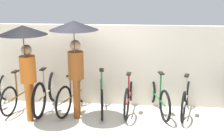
{
  "coord_description": "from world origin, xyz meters",
  "views": [
    {
      "loc": [
        1.13,
        -5.18,
        2.7
      ],
      "look_at": [
        0.56,
        1.09,
        1.0
      ],
      "focal_mm": 50.0,
      "sensor_mm": 36.0,
      "label": 1
    }
  ],
  "objects_px": {
    "parked_bicycle_7": "(186,97)",
    "pedestrian_center": "(75,43)",
    "parked_bicycle_3": "(75,94)",
    "parked_bicycle_2": "(47,92)",
    "pedestrian_leading": "(25,48)",
    "parked_bicycle_4": "(102,95)",
    "parked_bicycle_1": "(22,92)",
    "parked_bicycle_6": "(157,96)",
    "parked_bicycle_5": "(130,94)"
  },
  "relations": [
    {
      "from": "parked_bicycle_2",
      "to": "parked_bicycle_3",
      "type": "distance_m",
      "value": 0.62
    },
    {
      "from": "parked_bicycle_1",
      "to": "pedestrian_leading",
      "type": "xyz_separation_m",
      "value": [
        0.44,
        -0.73,
        1.18
      ]
    },
    {
      "from": "parked_bicycle_6",
      "to": "parked_bicycle_2",
      "type": "bearing_deg",
      "value": 77.79
    },
    {
      "from": "parked_bicycle_4",
      "to": "parked_bicycle_7",
      "type": "distance_m",
      "value": 1.85
    },
    {
      "from": "parked_bicycle_1",
      "to": "parked_bicycle_5",
      "type": "xyz_separation_m",
      "value": [
        2.46,
        0.05,
        0.01
      ]
    },
    {
      "from": "pedestrian_leading",
      "to": "pedestrian_center",
      "type": "height_order",
      "value": "pedestrian_center"
    },
    {
      "from": "parked_bicycle_2",
      "to": "parked_bicycle_6",
      "type": "bearing_deg",
      "value": -85.94
    },
    {
      "from": "parked_bicycle_7",
      "to": "pedestrian_center",
      "type": "xyz_separation_m",
      "value": [
        -2.32,
        -0.5,
        1.24
      ]
    },
    {
      "from": "parked_bicycle_3",
      "to": "parked_bicycle_4",
      "type": "bearing_deg",
      "value": -76.12
    },
    {
      "from": "parked_bicycle_1",
      "to": "pedestrian_center",
      "type": "distance_m",
      "value": 1.93
    },
    {
      "from": "parked_bicycle_7",
      "to": "pedestrian_leading",
      "type": "bearing_deg",
      "value": 116.11
    },
    {
      "from": "parked_bicycle_2",
      "to": "parked_bicycle_4",
      "type": "xyz_separation_m",
      "value": [
        1.23,
        0.02,
        -0.05
      ]
    },
    {
      "from": "parked_bicycle_2",
      "to": "parked_bicycle_4",
      "type": "relative_size",
      "value": 1.08
    },
    {
      "from": "parked_bicycle_3",
      "to": "parked_bicycle_7",
      "type": "relative_size",
      "value": 1.02
    },
    {
      "from": "parked_bicycle_2",
      "to": "pedestrian_leading",
      "type": "xyz_separation_m",
      "value": [
        -0.18,
        -0.68,
        1.13
      ]
    },
    {
      "from": "parked_bicycle_6",
      "to": "pedestrian_leading",
      "type": "xyz_separation_m",
      "value": [
        -2.64,
        -0.75,
        1.17
      ]
    },
    {
      "from": "parked_bicycle_7",
      "to": "parked_bicycle_6",
      "type": "bearing_deg",
      "value": 100.38
    },
    {
      "from": "parked_bicycle_3",
      "to": "parked_bicycle_7",
      "type": "bearing_deg",
      "value": -75.77
    },
    {
      "from": "parked_bicycle_2",
      "to": "parked_bicycle_7",
      "type": "bearing_deg",
      "value": -86.95
    },
    {
      "from": "parked_bicycle_2",
      "to": "parked_bicycle_4",
      "type": "distance_m",
      "value": 1.23
    },
    {
      "from": "parked_bicycle_1",
      "to": "parked_bicycle_2",
      "type": "relative_size",
      "value": 0.92
    },
    {
      "from": "parked_bicycle_2",
      "to": "parked_bicycle_5",
      "type": "distance_m",
      "value": 1.85
    },
    {
      "from": "parked_bicycle_6",
      "to": "parked_bicycle_7",
      "type": "xyz_separation_m",
      "value": [
        0.62,
        -0.04,
        -0.0
      ]
    },
    {
      "from": "parked_bicycle_3",
      "to": "pedestrian_center",
      "type": "bearing_deg",
      "value": -149.68
    },
    {
      "from": "pedestrian_center",
      "to": "parked_bicycle_4",
      "type": "bearing_deg",
      "value": -139.01
    },
    {
      "from": "parked_bicycle_6",
      "to": "pedestrian_leading",
      "type": "relative_size",
      "value": 0.86
    },
    {
      "from": "parked_bicycle_7",
      "to": "pedestrian_center",
      "type": "bearing_deg",
      "value": 115.84
    },
    {
      "from": "parked_bicycle_3",
      "to": "parked_bicycle_1",
      "type": "bearing_deg",
      "value": 102.83
    },
    {
      "from": "parked_bicycle_3",
      "to": "parked_bicycle_6",
      "type": "height_order",
      "value": "parked_bicycle_6"
    },
    {
      "from": "parked_bicycle_1",
      "to": "pedestrian_leading",
      "type": "height_order",
      "value": "pedestrian_leading"
    },
    {
      "from": "parked_bicycle_7",
      "to": "pedestrian_leading",
      "type": "height_order",
      "value": "pedestrian_leading"
    },
    {
      "from": "parked_bicycle_1",
      "to": "parked_bicycle_2",
      "type": "distance_m",
      "value": 0.62
    },
    {
      "from": "parked_bicycle_2",
      "to": "parked_bicycle_5",
      "type": "relative_size",
      "value": 1.03
    },
    {
      "from": "parked_bicycle_2",
      "to": "parked_bicycle_3",
      "type": "height_order",
      "value": "parked_bicycle_2"
    },
    {
      "from": "parked_bicycle_1",
      "to": "pedestrian_center",
      "type": "height_order",
      "value": "pedestrian_center"
    },
    {
      "from": "parked_bicycle_1",
      "to": "parked_bicycle_4",
      "type": "relative_size",
      "value": 1.0
    },
    {
      "from": "parked_bicycle_2",
      "to": "pedestrian_leading",
      "type": "height_order",
      "value": "pedestrian_leading"
    },
    {
      "from": "parked_bicycle_3",
      "to": "pedestrian_center",
      "type": "height_order",
      "value": "pedestrian_center"
    },
    {
      "from": "parked_bicycle_4",
      "to": "parked_bicycle_7",
      "type": "bearing_deg",
      "value": -97.37
    },
    {
      "from": "parked_bicycle_5",
      "to": "parked_bicycle_7",
      "type": "bearing_deg",
      "value": -88.22
    },
    {
      "from": "parked_bicycle_1",
      "to": "parked_bicycle_3",
      "type": "relative_size",
      "value": 0.99
    },
    {
      "from": "parked_bicycle_3",
      "to": "pedestrian_leading",
      "type": "xyz_separation_m",
      "value": [
        -0.8,
        -0.7,
        1.16
      ]
    },
    {
      "from": "parked_bicycle_3",
      "to": "pedestrian_center",
      "type": "distance_m",
      "value": 1.33
    },
    {
      "from": "parked_bicycle_1",
      "to": "parked_bicycle_7",
      "type": "relative_size",
      "value": 1.01
    },
    {
      "from": "parked_bicycle_5",
      "to": "pedestrian_center",
      "type": "distance_m",
      "value": 1.74
    },
    {
      "from": "pedestrian_center",
      "to": "parked_bicycle_6",
      "type": "bearing_deg",
      "value": -167.42
    },
    {
      "from": "parked_bicycle_2",
      "to": "pedestrian_center",
      "type": "bearing_deg",
      "value": -118.98
    },
    {
      "from": "parked_bicycle_7",
      "to": "pedestrian_center",
      "type": "height_order",
      "value": "pedestrian_center"
    },
    {
      "from": "parked_bicycle_2",
      "to": "parked_bicycle_1",
      "type": "bearing_deg",
      "value": 88.21
    },
    {
      "from": "parked_bicycle_4",
      "to": "pedestrian_center",
      "type": "height_order",
      "value": "pedestrian_center"
    }
  ]
}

